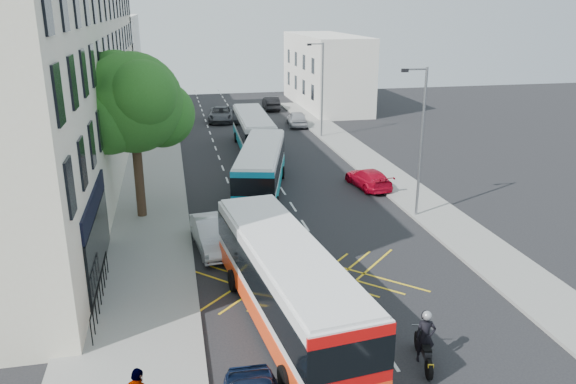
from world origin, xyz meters
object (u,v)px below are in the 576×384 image
lamp_near (420,135)px  distant_car_silver (297,118)px  bus_mid (261,168)px  street_tree (132,104)px  motorbike (425,339)px  parked_car_silver (213,234)px  bus_far (253,131)px  lamp_far (321,85)px  bus_near (286,283)px  red_hatchback (368,178)px  distant_car_grey (221,114)px  distant_car_dark (271,103)px

lamp_near → distant_car_silver: size_ratio=1.87×
lamp_near → bus_mid: (-7.53, 6.21, -3.09)m
street_tree → bus_mid: bearing=24.3°
motorbike → parked_car_silver: motorbike is taller
distant_car_silver → lamp_near: bearing=97.5°
bus_mid → motorbike: 18.92m
bus_mid → bus_far: bearing=98.4°
lamp_far → bus_near: (-9.12, -29.22, -2.97)m
lamp_near → parked_car_silver: lamp_near is taller
bus_mid → bus_near: bearing=-81.5°
street_tree → red_hatchback: street_tree is taller
bus_mid → distant_car_grey: (-0.33, 22.94, -0.81)m
lamp_far → bus_mid: (-7.53, -13.79, -3.09)m
parked_car_silver → distant_car_grey: parked_car_silver is taller
bus_near → distant_car_grey: size_ratio=2.20×
lamp_near → lamp_far: 20.00m
bus_near → distant_car_dark: bus_near is taller
bus_near → red_hatchback: bearing=53.5°
bus_near → motorbike: (3.85, -3.34, -0.73)m
bus_far → motorbike: size_ratio=4.78×
lamp_far → distant_car_grey: 12.68m
lamp_near → parked_car_silver: (-11.19, -2.02, -3.86)m
bus_far → red_hatchback: (5.70, -11.40, -0.92)m
bus_near → parked_car_silver: bus_near is taller
bus_near → distant_car_silver: bearing=69.9°
bus_far → distant_car_grey: bearing=98.5°
motorbike → red_hatchback: (4.57, 18.13, -0.31)m
lamp_far → distant_car_silver: 6.71m
bus_far → motorbike: 29.57m
parked_car_silver → distant_car_dark: size_ratio=1.02×
street_tree → red_hatchback: size_ratio=2.09×
street_tree → lamp_near: bearing=-11.4°
bus_mid → lamp_near: bearing=-25.1°
street_tree → lamp_far: 22.57m
street_tree → bus_mid: (7.18, 3.24, -4.77)m
street_tree → distant_car_grey: street_tree is taller
motorbike → red_hatchback: motorbike is taller
bus_far → parked_car_silver: bearing=-102.5°
distant_car_grey → bus_far: bearing=-75.5°
bus_far → motorbike: bearing=-86.1°
lamp_near → lamp_far: size_ratio=1.00×
bus_mid → bus_far: size_ratio=1.02×
distant_car_grey → parked_car_silver: bearing=-88.5°
bus_near → street_tree: bearing=107.8°
motorbike → distant_car_dark: size_ratio=0.48×
bus_near → red_hatchback: (8.43, 14.79, -1.04)m
bus_mid → distant_car_grey: bus_mid is taller
street_tree → parked_car_silver: bearing=-54.9°
bus_mid → parked_car_silver: size_ratio=2.31×
red_hatchback → distant_car_silver: bearing=-97.1°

